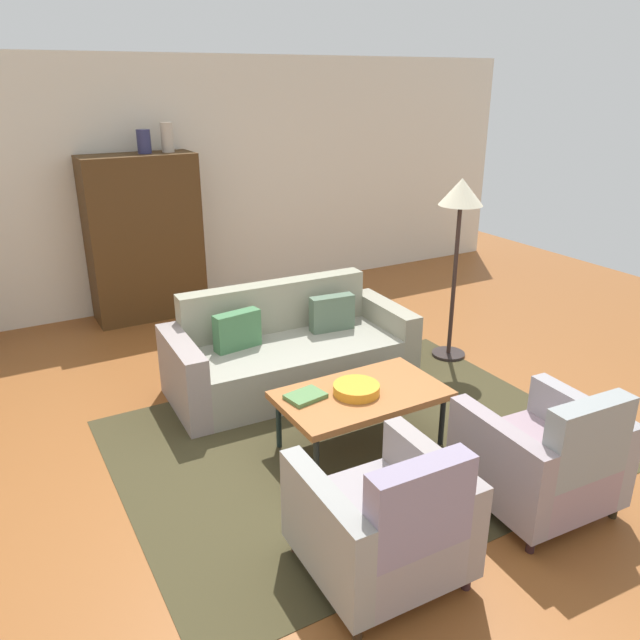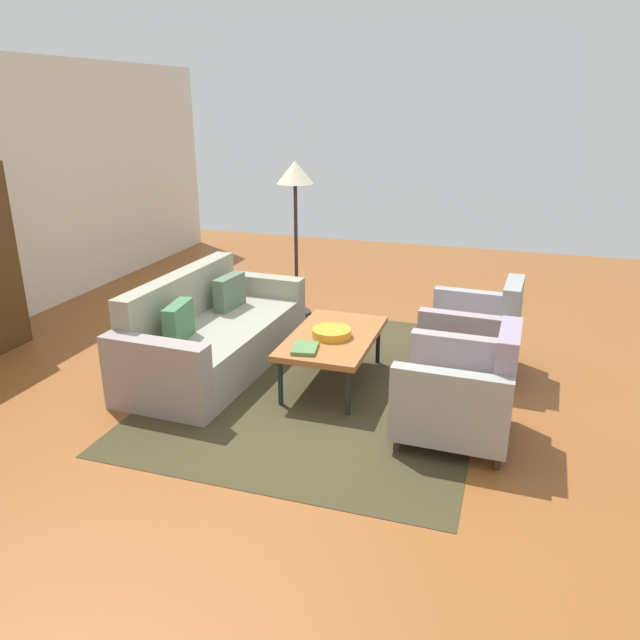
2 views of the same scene
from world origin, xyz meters
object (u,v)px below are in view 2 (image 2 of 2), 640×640
at_px(book_stack, 305,348).
at_px(floor_lamp, 295,187).
at_px(fruit_bowl, 332,333).
at_px(couch, 209,336).
at_px(armchair_right, 478,337).
at_px(coffee_table, 333,339).
at_px(armchair_left, 465,395).

bearing_deg(book_stack, floor_lamp, 21.72).
bearing_deg(fruit_bowl, couch, 87.70).
height_order(couch, armchair_right, armchair_right).
bearing_deg(couch, floor_lamp, 173.04).
relative_size(coffee_table, armchair_right, 1.36).
bearing_deg(coffee_table, armchair_left, -117.29).
distance_m(coffee_table, armchair_left, 1.31).
relative_size(coffee_table, fruit_bowl, 3.59).
bearing_deg(couch, book_stack, 71.81).
distance_m(coffee_table, fruit_bowl, 0.09).
bearing_deg(book_stack, armchair_right, -52.29).
bearing_deg(floor_lamp, coffee_table, -150.52).
height_order(couch, fruit_bowl, couch).
relative_size(book_stack, floor_lamp, 0.17).
relative_size(armchair_left, fruit_bowl, 2.64).
xyz_separation_m(couch, fruit_bowl, (-0.05, -1.19, 0.19)).
bearing_deg(armchair_left, armchair_right, 1.57).
xyz_separation_m(couch, armchair_right, (0.59, -2.35, 0.06)).
distance_m(fruit_bowl, floor_lamp, 2.14).
xyz_separation_m(couch, book_stack, (-0.40, -1.07, 0.17)).
xyz_separation_m(coffee_table, book_stack, (-0.39, 0.12, 0.05)).
height_order(fruit_bowl, book_stack, fruit_bowl).
bearing_deg(book_stack, couch, 69.62).
relative_size(couch, book_stack, 7.35).
relative_size(couch, armchair_right, 2.42).
relative_size(armchair_left, floor_lamp, 0.51).
distance_m(couch, armchair_right, 2.43).
distance_m(armchair_left, fruit_bowl, 1.30).
height_order(couch, coffee_table, couch).
xyz_separation_m(fruit_bowl, floor_lamp, (1.68, 0.92, 0.96)).
bearing_deg(coffee_table, armchair_right, -62.92).
bearing_deg(floor_lamp, couch, 170.85).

